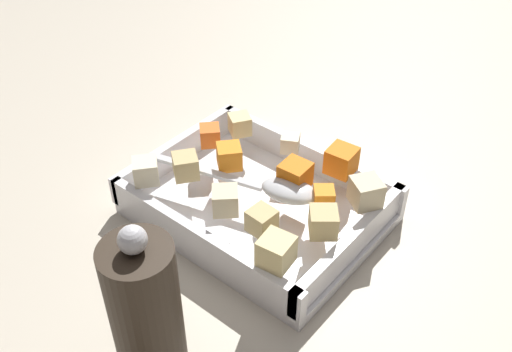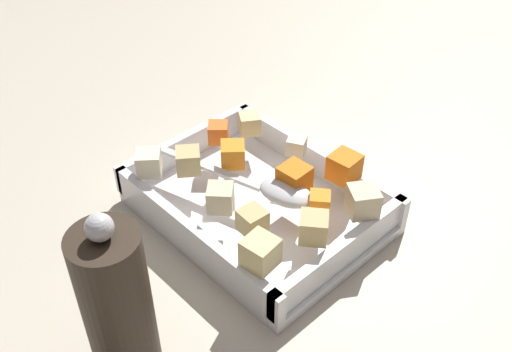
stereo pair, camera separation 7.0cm
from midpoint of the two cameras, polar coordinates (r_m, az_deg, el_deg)
name	(u,v)px [view 2 (the right image)]	position (r m, az deg, el deg)	size (l,w,h in m)	color
ground_plane	(247,223)	(0.75, 1.80, -4.69)	(4.00, 4.00, 0.00)	#BCB29E
baking_dish	(256,205)	(0.75, 2.64, -2.89)	(0.29, 0.22, 0.05)	silver
carrot_chunk_front_center	(233,154)	(0.75, 0.41, 1.99)	(0.03, 0.03, 0.03)	orange
carrot_chunk_corner_ne	(320,203)	(0.69, 9.01, -2.66)	(0.02, 0.02, 0.02)	orange
carrot_chunk_near_spoon	(218,132)	(0.79, -1.15, 4.12)	(0.03, 0.03, 0.03)	orange
carrot_chunk_near_right	(294,178)	(0.71, 6.49, -0.34)	(0.03, 0.03, 0.03)	orange
carrot_chunk_back_center	(344,167)	(0.74, 11.15, 0.75)	(0.03, 0.03, 0.03)	orange
potato_chunk_corner_nw	(363,201)	(0.70, 13.09, -2.46)	(0.03, 0.03, 0.03)	beige
potato_chunk_mid_left	(296,146)	(0.77, 6.48, 2.80)	(0.02, 0.02, 0.02)	beige
potato_chunk_corner_se	(252,221)	(0.66, 2.68, -4.45)	(0.03, 0.03, 0.03)	tan
potato_chunk_heap_top	(222,199)	(0.68, -0.39, -2.33)	(0.03, 0.03, 0.03)	beige
potato_chunk_far_left	(315,227)	(0.66, 8.70, -4.98)	(0.03, 0.03, 0.03)	tan
potato_chunk_mid_right	(250,124)	(0.81, 1.85, 4.97)	(0.03, 0.03, 0.03)	#E0CC89
potato_chunk_under_handle	(149,162)	(0.74, -7.65, 1.19)	(0.03, 0.03, 0.03)	beige
potato_chunk_rim_edge	(260,252)	(0.62, 3.65, -7.47)	(0.03, 0.03, 0.03)	#E0CC89
potato_chunk_corner_sw	(188,161)	(0.74, -3.87, 1.38)	(0.03, 0.03, 0.03)	tan
serving_spoon	(276,190)	(0.71, 4.76, -1.45)	(0.23, 0.09, 0.02)	silver
pepper_mill	(118,308)	(0.55, -9.58, -12.54)	(0.06, 0.06, 0.20)	#2D2319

